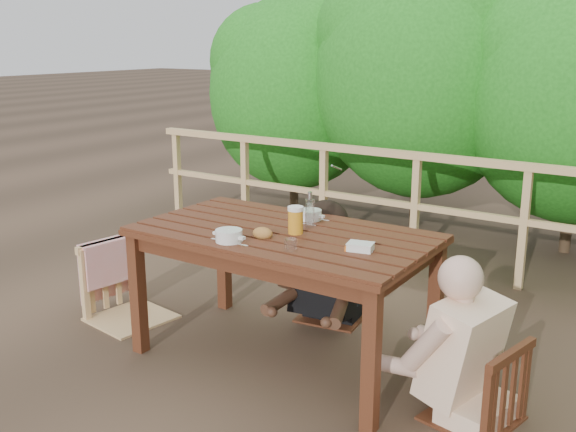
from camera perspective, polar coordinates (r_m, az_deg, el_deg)
The scene contains 16 objects.
ground at distance 4.23m, azimuth -0.38°, elevation -12.02°, with size 60.00×60.00×0.00m, color brown.
table at distance 4.06m, azimuth -0.39°, elevation -6.95°, with size 1.74×0.98×0.80m, color #411F11.
chair_left at distance 4.70m, azimuth -13.66°, elevation -2.87°, with size 0.51×0.51×1.02m, color tan.
chair_far at distance 4.64m, azimuth 3.94°, elevation -3.64°, with size 0.44×0.44×0.88m, color #411F11.
chair_right at distance 3.54m, azimuth 15.95°, elevation -10.44°, with size 0.43×0.43×0.87m, color #411F11.
woman at distance 4.59m, azimuth 4.12°, elevation -0.81°, with size 0.54×0.67×1.35m, color black, non-canonical shape.
diner_right at distance 3.43m, azimuth 16.76°, elevation -6.37°, with size 0.57×0.70×1.42m, color beige, non-canonical shape.
railing at distance 5.72m, azimuth 10.85°, elevation 0.40°, with size 5.60×0.10×1.01m, color tan.
hedge_row at distance 6.55m, azimuth 19.04°, elevation 14.05°, with size 6.60×1.60×3.80m, color #1D6818, non-canonical shape.
soup_near at distance 3.72m, azimuth -5.09°, elevation -1.81°, with size 0.26×0.26×0.09m, color white.
soup_far at distance 4.16m, azimuth 1.92°, elevation 0.00°, with size 0.24×0.24×0.08m, color white.
bread_roll at distance 3.80m, azimuth -2.19°, elevation -1.51°, with size 0.12×0.09×0.07m, color #9F6027.
beer_glass at distance 3.85m, azimuth 0.66°, elevation -0.46°, with size 0.09×0.09×0.18m, color gold.
bottle at distance 3.97m, azimuth 1.89°, elevation 0.44°, with size 0.06×0.06×0.23m, color white.
tumbler at distance 3.55m, azimuth 0.22°, elevation -2.60°, with size 0.07×0.07×0.08m, color white.
butter_tub at distance 3.57m, azimuth 6.24°, elevation -2.77°, with size 0.14×0.10×0.06m, color white.
Camera 1 is at (2.10, -3.12, 1.92)m, focal length 41.40 mm.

